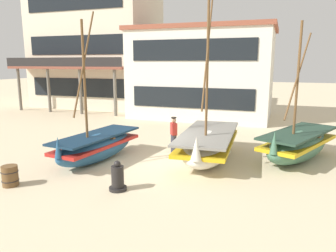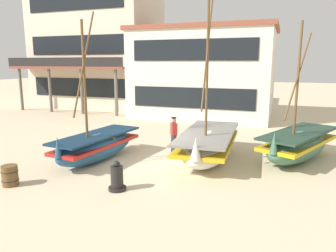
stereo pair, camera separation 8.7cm
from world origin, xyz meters
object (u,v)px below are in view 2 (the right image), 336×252
object	(u,v)px
fishing_boat_near_left	(97,146)
fishing_boat_far_right	(298,145)
wooden_barrel	(10,175)
harbor_building_annex	(98,47)
fishing_boat_centre_large	(208,144)
fisherman_by_hull	(174,136)
harbor_building_main	(204,73)
capstan_winch	(117,178)

from	to	relation	value
fishing_boat_near_left	fishing_boat_far_right	distance (m)	8.47
wooden_barrel	fishing_boat_far_right	bearing A→B (deg)	34.61
fishing_boat_near_left	harbor_building_annex	distance (m)	18.89
fishing_boat_centre_large	wooden_barrel	world-z (taller)	fishing_boat_centre_large
fishing_boat_centre_large	fishing_boat_far_right	distance (m)	3.77
fishing_boat_centre_large	harbor_building_annex	bearing A→B (deg)	135.03
fishing_boat_far_right	fisherman_by_hull	bearing A→B (deg)	-171.28
fishing_boat_near_left	fisherman_by_hull	size ratio (longest dim) A/B	3.58
fishing_boat_centre_large	fisherman_by_hull	distance (m)	1.72
fishing_boat_centre_large	harbor_building_main	distance (m)	11.79
wooden_barrel	harbor_building_annex	bearing A→B (deg)	113.60
fishing_boat_far_right	harbor_building_annex	distance (m)	22.11
fishing_boat_near_left	fisherman_by_hull	xyz separation A→B (m)	(2.71, 2.10, 0.20)
fishing_boat_near_left	harbor_building_main	world-z (taller)	harbor_building_main
fishing_boat_far_right	wooden_barrel	world-z (taller)	fishing_boat_far_right
wooden_barrel	harbor_building_annex	distance (m)	21.36
wooden_barrel	harbor_building_main	xyz separation A→B (m)	(2.62, 16.24, 2.96)
fishing_boat_far_right	capstan_winch	world-z (taller)	fishing_boat_far_right
fishing_boat_near_left	harbor_building_annex	size ratio (longest dim) A/B	0.53
capstan_winch	wooden_barrel	bearing A→B (deg)	-165.93
wooden_barrel	fisherman_by_hull	bearing A→B (deg)	54.64
fishing_boat_centre_large	wooden_barrel	bearing A→B (deg)	-137.39
fishing_boat_near_left	fisherman_by_hull	world-z (taller)	fishing_boat_near_left
fishing_boat_far_right	harbor_building_annex	xyz separation A→B (m)	(-17.46, 12.68, 4.79)
fishing_boat_far_right	fishing_boat_near_left	bearing A→B (deg)	-159.92
fishing_boat_near_left	fishing_boat_far_right	bearing A→B (deg)	20.08
fishing_boat_near_left	harbor_building_main	distance (m)	13.18
harbor_building_main	fishing_boat_far_right	bearing A→B (deg)	-56.59
fisherman_by_hull	harbor_building_annex	bearing A→B (deg)	132.18
capstan_winch	harbor_building_annex	world-z (taller)	harbor_building_annex
fishing_boat_far_right	harbor_building_main	distance (m)	12.17
harbor_building_main	fishing_boat_near_left	bearing A→B (deg)	-96.27
fishing_boat_centre_large	fishing_boat_far_right	size ratio (longest dim) A/B	1.23
fishing_boat_near_left	capstan_winch	size ratio (longest dim) A/B	6.10
fishing_boat_near_left	fishing_boat_centre_large	distance (m)	4.70
fishing_boat_centre_large	harbor_building_annex	world-z (taller)	harbor_building_annex
fishing_boat_near_left	fisherman_by_hull	distance (m)	3.43
fishing_boat_far_right	capstan_winch	xyz separation A→B (m)	(-5.59, -5.43, -0.29)
fishing_boat_centre_large	wooden_barrel	distance (m)	7.59
fisherman_by_hull	wooden_barrel	size ratio (longest dim) A/B	2.41
fishing_boat_near_left	fishing_boat_far_right	xyz separation A→B (m)	(7.95, 2.91, 0.06)
fisherman_by_hull	harbor_building_annex	size ratio (longest dim) A/B	0.15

